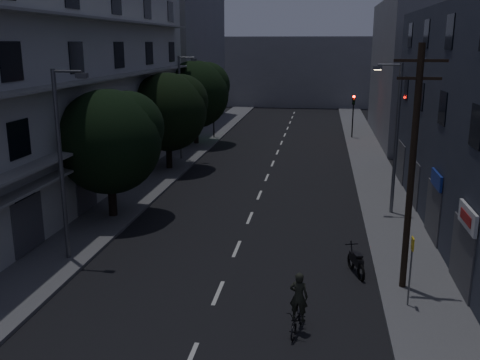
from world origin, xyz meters
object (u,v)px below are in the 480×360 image
(utility_pole, at_px, (412,166))
(cyclist, at_px, (298,312))
(motorcycle, at_px, (356,263))
(bus_stop_sign, at_px, (411,259))

(utility_pole, distance_m, cyclist, 6.73)
(motorcycle, height_order, cyclist, cyclist)
(motorcycle, bearing_deg, cyclist, -129.70)
(bus_stop_sign, distance_m, motorcycle, 3.51)
(utility_pole, height_order, motorcycle, utility_pole)
(cyclist, bearing_deg, bus_stop_sign, 40.69)
(utility_pole, distance_m, bus_stop_sign, 3.35)
(motorcycle, relative_size, cyclist, 0.88)
(utility_pole, bearing_deg, bus_stop_sign, -91.11)
(utility_pole, relative_size, bus_stop_sign, 3.56)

